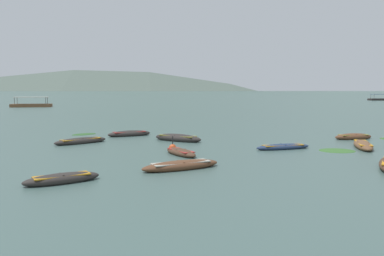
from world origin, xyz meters
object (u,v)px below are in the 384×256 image
at_px(rowboat_0, 178,138).
at_px(ferry_0, 381,99).
at_px(rowboat_4, 283,147).
at_px(rowboat_5, 363,145).
at_px(ferry_1, 31,105).
at_px(rowboat_1, 81,141).
at_px(rowboat_2, 62,179).
at_px(mooring_buoy, 173,148).
at_px(rowboat_10, 181,152).
at_px(rowboat_6, 353,137).
at_px(rowboat_3, 129,134).
at_px(rowboat_8, 181,166).

relative_size(rowboat_0, ferry_0, 0.48).
distance_m(rowboat_0, rowboat_4, 8.50).
xyz_separation_m(rowboat_5, ferry_1, (-52.73, 60.90, 0.27)).
relative_size(rowboat_1, rowboat_2, 1.14).
relative_size(rowboat_2, ferry_0, 0.36).
relative_size(rowboat_1, mooring_buoy, 3.52).
xyz_separation_m(rowboat_1, rowboat_5, (20.48, -1.11, 0.01)).
relative_size(rowboat_4, rowboat_10, 1.28).
distance_m(rowboat_2, rowboat_4, 15.34).
xyz_separation_m(ferry_0, ferry_1, (-104.89, -60.31, 0.00)).
bearing_deg(mooring_buoy, ferry_0, 61.94).
relative_size(rowboat_10, mooring_buoy, 3.04).
bearing_deg(rowboat_6, mooring_buoy, -156.32).
bearing_deg(rowboat_1, rowboat_10, -31.00).
relative_size(rowboat_3, ferry_0, 0.44).
bearing_deg(ferry_0, rowboat_4, -115.35).
relative_size(rowboat_0, mooring_buoy, 4.09).
distance_m(rowboat_0, rowboat_2, 14.62).
bearing_deg(ferry_1, rowboat_8, -59.48).
distance_m(rowboat_1, rowboat_5, 20.51).
distance_m(rowboat_6, mooring_buoy, 15.56).
distance_m(rowboat_4, mooring_buoy, 7.55).
relative_size(rowboat_0, ferry_1, 0.46).
xyz_separation_m(ferry_1, mooring_buoy, (39.50, -62.37, -0.34)).
bearing_deg(rowboat_4, rowboat_5, 9.23).
height_order(rowboat_8, ferry_0, ferry_0).
relative_size(rowboat_8, ferry_1, 0.45).
height_order(rowboat_0, rowboat_1, rowboat_0).
height_order(rowboat_3, ferry_1, ferry_1).
bearing_deg(rowboat_1, mooring_buoy, -19.62).
distance_m(rowboat_0, rowboat_5, 13.60).
bearing_deg(ferry_1, rowboat_3, -57.57).
relative_size(rowboat_4, rowboat_6, 1.18).
relative_size(rowboat_1, rowboat_6, 1.07).
height_order(ferry_0, mooring_buoy, ferry_0).
xyz_separation_m(rowboat_4, rowboat_10, (-6.79, -2.77, 0.01)).
bearing_deg(rowboat_0, mooring_buoy, -89.39).
xyz_separation_m(rowboat_1, mooring_buoy, (7.25, -2.58, -0.06)).
height_order(rowboat_2, rowboat_10, rowboat_2).
distance_m(rowboat_5, ferry_0, 131.95).
height_order(rowboat_1, rowboat_5, rowboat_5).
xyz_separation_m(rowboat_6, mooring_buoy, (-14.25, -6.25, -0.08)).
distance_m(rowboat_8, mooring_buoy, 6.60).
bearing_deg(mooring_buoy, rowboat_4, 4.16).
relative_size(rowboat_5, rowboat_10, 1.44).
relative_size(rowboat_3, mooring_buoy, 3.68).
bearing_deg(rowboat_4, rowboat_3, 150.40).
distance_m(rowboat_1, rowboat_8, 12.34).
bearing_deg(rowboat_1, rowboat_6, 9.68).
xyz_separation_m(rowboat_0, rowboat_6, (14.30, 1.86, -0.03)).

